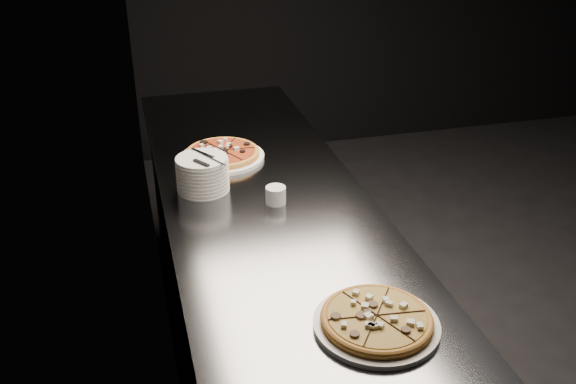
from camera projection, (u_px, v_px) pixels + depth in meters
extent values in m
cube|color=black|center=(149.00, 73.00, 2.07)|extent=(0.02, 5.00, 2.80)
cube|color=slate|center=(265.00, 295.00, 2.59)|extent=(0.70, 2.40, 0.90)
cube|color=slate|center=(263.00, 194.00, 2.38)|extent=(0.74, 2.44, 0.02)
cylinder|color=white|center=(376.00, 325.00, 1.68)|extent=(0.33, 0.33, 0.02)
cylinder|color=gold|center=(377.00, 320.00, 1.67)|extent=(0.32, 0.32, 0.01)
torus|color=gold|center=(377.00, 318.00, 1.67)|extent=(0.33, 0.33, 0.02)
cylinder|color=#F1C950|center=(377.00, 317.00, 1.66)|extent=(0.29, 0.29, 0.01)
cylinder|color=white|center=(223.00, 157.00, 2.64)|extent=(0.34, 0.34, 0.02)
cylinder|color=gold|center=(222.00, 154.00, 2.63)|extent=(0.32, 0.32, 0.01)
torus|color=gold|center=(222.00, 152.00, 2.63)|extent=(0.32, 0.32, 0.02)
cylinder|color=#A43617|center=(222.00, 151.00, 2.63)|extent=(0.28, 0.28, 0.01)
cylinder|color=white|center=(203.00, 188.00, 2.39)|extent=(0.19, 0.19, 0.01)
cylinder|color=white|center=(203.00, 184.00, 2.38)|extent=(0.19, 0.19, 0.01)
cylinder|color=white|center=(203.00, 181.00, 2.38)|extent=(0.19, 0.19, 0.01)
cylinder|color=white|center=(203.00, 177.00, 2.37)|extent=(0.19, 0.19, 0.01)
cylinder|color=white|center=(203.00, 174.00, 2.36)|extent=(0.19, 0.19, 0.01)
cylinder|color=white|center=(202.00, 170.00, 2.36)|extent=(0.19, 0.19, 0.01)
cylinder|color=white|center=(202.00, 167.00, 2.35)|extent=(0.19, 0.19, 0.01)
cylinder|color=white|center=(202.00, 163.00, 2.34)|extent=(0.19, 0.19, 0.01)
cylinder|color=white|center=(202.00, 160.00, 2.34)|extent=(0.19, 0.19, 0.01)
cube|color=silver|center=(203.00, 153.00, 2.37)|extent=(0.08, 0.11, 0.00)
cube|color=black|center=(201.00, 163.00, 2.28)|extent=(0.05, 0.07, 0.01)
cube|color=silver|center=(210.00, 158.00, 2.33)|extent=(0.06, 0.19, 0.00)
cylinder|color=silver|center=(276.00, 195.00, 2.28)|extent=(0.07, 0.07, 0.06)
cylinder|color=black|center=(276.00, 189.00, 2.27)|extent=(0.06, 0.06, 0.01)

